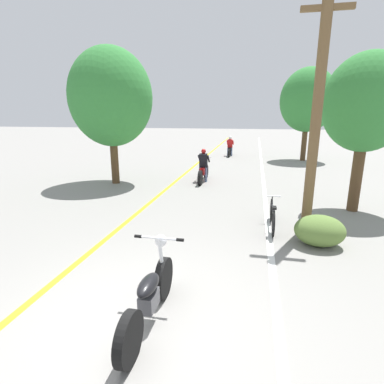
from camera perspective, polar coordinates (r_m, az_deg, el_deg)
The scene contains 12 objects.
ground_plane at distance 4.76m, azimuth -12.08°, elevation -22.92°, with size 120.00×120.00×0.00m, color gray.
lane_stripe_center at distance 16.04m, azimuth -0.44°, elevation 4.27°, with size 0.14×48.00×0.01m, color yellow.
lane_stripe_edge at distance 15.69m, azimuth 13.28°, elevation 3.64°, with size 0.14×48.00×0.01m, color white.
utility_pole at distance 7.69m, azimuth 22.69°, elevation 13.87°, with size 1.10×0.24×5.67m.
roadside_tree_right_near at distance 10.10m, azimuth 30.33°, elevation 14.27°, with size 2.41×2.17×4.58m.
roadside_tree_right_far at distance 20.47m, azimuth 21.22°, elevation 15.98°, with size 3.36×3.02×5.66m.
roadside_tree_left at distance 13.04m, azimuth -15.25°, elevation 16.93°, with size 3.40×3.06×5.49m.
roadside_bush at distance 7.33m, azimuth 23.13°, elevation -6.78°, with size 1.10×0.88×0.70m.
motorcycle_foreground at distance 4.44m, azimuth -8.06°, elevation -19.04°, with size 0.76×2.04×1.12m.
motorcycle_rider_lead at distance 13.14m, azimuth 2.17°, elevation 4.31°, with size 0.50×2.16×1.43m.
motorcycle_rider_far at distance 21.62m, azimuth 7.23°, elevation 8.25°, with size 0.50×2.02×1.41m.
bicycle_parked at distance 7.99m, azimuth 15.06°, elevation -4.37°, with size 0.44×1.72×0.75m.
Camera 1 is at (1.65, -3.41, 2.87)m, focal length 28.00 mm.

